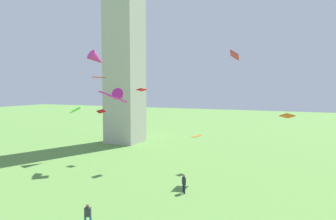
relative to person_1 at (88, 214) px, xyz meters
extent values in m
cube|color=#2D3338|center=(0.00, 0.00, 0.16)|extent=(0.47, 0.38, 0.60)
sphere|color=brown|center=(0.00, 0.00, 0.58)|extent=(0.22, 0.22, 0.22)
cylinder|color=#1E2333|center=(3.61, 8.39, -0.51)|extent=(0.15, 0.15, 0.78)
cylinder|color=#1E2333|center=(3.40, 8.67, -0.51)|extent=(0.15, 0.15, 0.78)
cube|color=#1E2333|center=(3.50, 8.53, 0.19)|extent=(0.45, 0.48, 0.62)
sphere|color=brown|center=(3.50, 8.53, 0.61)|extent=(0.23, 0.23, 0.23)
cube|color=#C6253C|center=(5.98, 17.29, 11.77)|extent=(1.15, 1.51, 1.09)
cone|color=#D62C96|center=(-12.93, 18.29, 12.20)|extent=(2.31, 2.91, 2.35)
cube|color=red|center=(-4.21, 15.05, 8.04)|extent=(0.98, 1.20, 0.40)
cube|color=red|center=(-8.93, 13.31, 9.48)|extent=(1.83, 1.78, 0.13)
cube|color=#E627B6|center=(1.30, 1.15, 7.69)|extent=(1.71, 1.41, 0.81)
cube|color=#E0440A|center=(11.78, 5.19, 6.48)|extent=(1.00, 1.04, 0.42)
cube|color=#5EE82E|center=(-10.68, 11.38, 5.84)|extent=(1.80, 1.92, 0.86)
cone|color=#B9208E|center=(0.06, 3.97, 7.65)|extent=(1.16, 1.60, 1.21)
cube|color=#B60822|center=(-10.12, 15.30, 5.33)|extent=(1.01, 0.73, 0.64)
cube|color=orange|center=(2.22, 15.81, 2.95)|extent=(0.97, 1.14, 0.23)
camera|label=1|loc=(12.38, -15.11, 8.28)|focal=31.69mm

